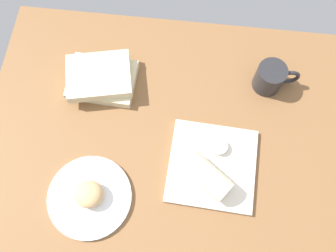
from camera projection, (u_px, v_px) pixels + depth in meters
The scene contains 8 objects.
dining_table at pixel (161, 146), 112.05cm from camera, with size 110.00×90.00×4.00cm, color brown.
round_plate at pixel (90, 197), 103.82cm from camera, with size 23.95×23.95×1.40cm, color white.
scone_pastry at pixel (89, 194), 100.85cm from camera, with size 8.09×7.84×5.15cm, color tan.
square_plate at pixel (212, 166), 106.95cm from camera, with size 25.12×25.12×1.60cm, color silver.
sauce_cup at pixel (219, 147), 106.96cm from camera, with size 4.91×4.91×2.14cm.
breakfast_wrap at pixel (208, 177), 101.53cm from camera, with size 6.84×6.84×13.57cm, color beige.
book_stack at pixel (101, 78), 114.52cm from camera, with size 22.55×19.25×6.32cm.
coffee_mug at pixel (271, 77), 112.76cm from camera, with size 13.91×9.01×9.26cm.
Camera 1 is at (-5.80, 33.30, 109.02)cm, focal length 39.04 mm.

